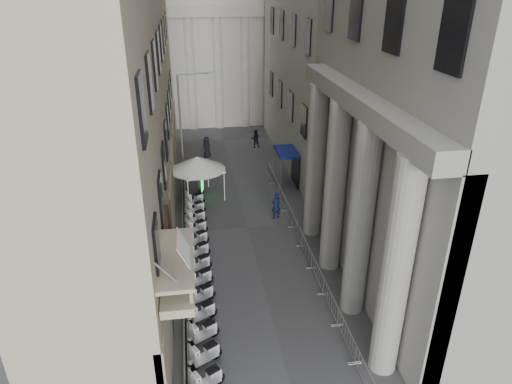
# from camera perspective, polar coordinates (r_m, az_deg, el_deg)

# --- Properties ---
(iron_fence) EXTENTS (0.30, 28.00, 1.40)m
(iron_fence) POSITION_cam_1_polar(r_m,az_deg,el_deg) (30.43, -8.87, -6.13)
(iron_fence) COLOR black
(iron_fence) RESTS_ON ground
(blue_awning) EXTENTS (1.60, 3.00, 3.00)m
(blue_awning) POSITION_cam_1_polar(r_m,az_deg,el_deg) (38.29, 3.73, 0.97)
(blue_awning) COLOR navy
(blue_awning) RESTS_ON ground
(scooter_2) EXTENTS (1.49, 1.17, 1.50)m
(scooter_2) POSITION_cam_1_polar(r_m,az_deg,el_deg) (21.90, -6.30, -20.62)
(scooter_2) COLOR white
(scooter_2) RESTS_ON ground
(scooter_3) EXTENTS (1.49, 1.17, 1.50)m
(scooter_3) POSITION_cam_1_polar(r_m,az_deg,el_deg) (22.93, -6.49, -18.07)
(scooter_3) COLOR white
(scooter_3) RESTS_ON ground
(scooter_4) EXTENTS (1.49, 1.17, 1.50)m
(scooter_4) POSITION_cam_1_polar(r_m,az_deg,el_deg) (23.99, -6.66, -15.74)
(scooter_4) COLOR white
(scooter_4) RESTS_ON ground
(scooter_5) EXTENTS (1.49, 1.17, 1.50)m
(scooter_5) POSITION_cam_1_polar(r_m,az_deg,el_deg) (25.10, -6.81, -13.62)
(scooter_5) COLOR white
(scooter_5) RESTS_ON ground
(scooter_6) EXTENTS (1.49, 1.17, 1.50)m
(scooter_6) POSITION_cam_1_polar(r_m,az_deg,el_deg) (26.23, -6.95, -11.68)
(scooter_6) COLOR white
(scooter_6) RESTS_ON ground
(scooter_7) EXTENTS (1.49, 1.17, 1.50)m
(scooter_7) POSITION_cam_1_polar(r_m,az_deg,el_deg) (27.40, -7.07, -9.90)
(scooter_7) COLOR white
(scooter_7) RESTS_ON ground
(scooter_8) EXTENTS (1.49, 1.17, 1.50)m
(scooter_8) POSITION_cam_1_polar(r_m,az_deg,el_deg) (28.58, -7.18, -8.26)
(scooter_8) COLOR white
(scooter_8) RESTS_ON ground
(scooter_9) EXTENTS (1.49, 1.17, 1.50)m
(scooter_9) POSITION_cam_1_polar(r_m,az_deg,el_deg) (29.79, -7.29, -6.76)
(scooter_9) COLOR white
(scooter_9) RESTS_ON ground
(scooter_10) EXTENTS (1.49, 1.17, 1.50)m
(scooter_10) POSITION_cam_1_polar(r_m,az_deg,el_deg) (31.02, -7.38, -5.38)
(scooter_10) COLOR white
(scooter_10) RESTS_ON ground
(scooter_11) EXTENTS (1.49, 1.17, 1.50)m
(scooter_11) POSITION_cam_1_polar(r_m,az_deg,el_deg) (32.26, -7.47, -4.10)
(scooter_11) COLOR white
(scooter_11) RESTS_ON ground
(scooter_12) EXTENTS (1.49, 1.17, 1.50)m
(scooter_12) POSITION_cam_1_polar(r_m,az_deg,el_deg) (33.52, -7.55, -2.91)
(scooter_12) COLOR white
(scooter_12) RESTS_ON ground
(scooter_13) EXTENTS (1.49, 1.17, 1.50)m
(scooter_13) POSITION_cam_1_polar(r_m,az_deg,el_deg) (34.80, -7.62, -1.82)
(scooter_13) COLOR white
(scooter_13) RESTS_ON ground
(barrier_1) EXTENTS (0.60, 2.40, 1.10)m
(barrier_1) POSITION_cam_1_polar(r_m,az_deg,el_deg) (23.08, 11.09, -18.10)
(barrier_1) COLOR #A8AAB0
(barrier_1) RESTS_ON ground
(barrier_2) EXTENTS (0.60, 2.40, 1.10)m
(barrier_2) POSITION_cam_1_polar(r_m,az_deg,el_deg) (24.84, 9.19, -14.27)
(barrier_2) COLOR #A8AAB0
(barrier_2) RESTS_ON ground
(barrier_3) EXTENTS (0.60, 2.40, 1.10)m
(barrier_3) POSITION_cam_1_polar(r_m,az_deg,el_deg) (26.72, 7.60, -10.94)
(barrier_3) COLOR #A8AAB0
(barrier_3) RESTS_ON ground
(barrier_4) EXTENTS (0.60, 2.40, 1.10)m
(barrier_4) POSITION_cam_1_polar(r_m,az_deg,el_deg) (28.70, 6.25, -8.06)
(barrier_4) COLOR #A8AAB0
(barrier_4) RESTS_ON ground
(barrier_5) EXTENTS (0.60, 2.40, 1.10)m
(barrier_5) POSITION_cam_1_polar(r_m,az_deg,el_deg) (30.75, 5.10, -5.55)
(barrier_5) COLOR #A8AAB0
(barrier_5) RESTS_ON ground
(barrier_6) EXTENTS (0.60, 2.40, 1.10)m
(barrier_6) POSITION_cam_1_polar(r_m,az_deg,el_deg) (32.86, 4.10, -3.36)
(barrier_6) COLOR #A8AAB0
(barrier_6) RESTS_ON ground
(barrier_7) EXTENTS (0.60, 2.40, 1.10)m
(barrier_7) POSITION_cam_1_polar(r_m,az_deg,el_deg) (35.02, 3.22, -1.43)
(barrier_7) COLOR #A8AAB0
(barrier_7) RESTS_ON ground
(barrier_8) EXTENTS (0.60, 2.40, 1.10)m
(barrier_8) POSITION_cam_1_polar(r_m,az_deg,el_deg) (37.23, 2.45, 0.27)
(barrier_8) COLOR #A8AAB0
(barrier_8) RESTS_ON ground
(barrier_9) EXTENTS (0.60, 2.40, 1.10)m
(barrier_9) POSITION_cam_1_polar(r_m,az_deg,el_deg) (39.47, 1.77, 1.78)
(barrier_9) COLOR #A8AAB0
(barrier_9) RESTS_ON ground
(security_tent) EXTENTS (4.23, 4.23, 3.44)m
(security_tent) POSITION_cam_1_polar(r_m,az_deg,el_deg) (34.65, -6.21, 3.36)
(security_tent) COLOR white
(security_tent) RESTS_ON ground
(street_lamp) EXTENTS (2.97, 0.71, 9.19)m
(street_lamp) POSITION_cam_1_polar(r_m,az_deg,el_deg) (36.59, -8.82, 8.81)
(street_lamp) COLOR gray
(street_lamp) RESTS_ON ground
(info_kiosk) EXTENTS (0.44, 0.85, 1.72)m
(info_kiosk) POSITION_cam_1_polar(r_m,az_deg,el_deg) (35.87, -6.92, 0.62)
(info_kiosk) COLOR black
(info_kiosk) RESTS_ON ground
(pedestrian_a) EXTENTS (0.85, 0.71, 1.99)m
(pedestrian_a) POSITION_cam_1_polar(r_m,az_deg,el_deg) (32.43, 2.51, -1.74)
(pedestrian_a) COLOR black
(pedestrian_a) RESTS_ON ground
(pedestrian_b) EXTENTS (0.92, 0.73, 1.86)m
(pedestrian_b) POSITION_cam_1_polar(r_m,az_deg,el_deg) (46.49, -0.10, 6.68)
(pedestrian_b) COLOR black
(pedestrian_b) RESTS_ON ground
(pedestrian_c) EXTENTS (1.17, 1.12, 2.01)m
(pedestrian_c) POSITION_cam_1_polar(r_m,az_deg,el_deg) (44.16, -6.17, 5.63)
(pedestrian_c) COLOR black
(pedestrian_c) RESTS_ON ground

